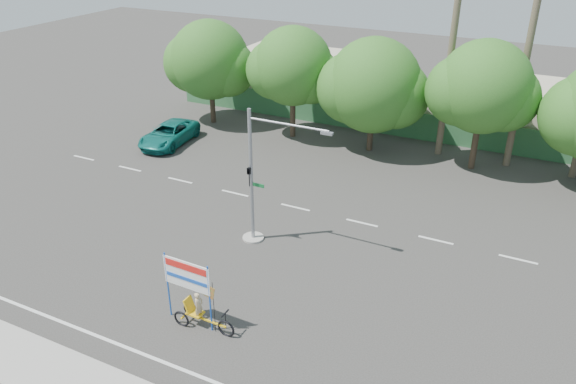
% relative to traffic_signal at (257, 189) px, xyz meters
% --- Properties ---
extents(ground, '(120.00, 120.00, 0.00)m').
position_rel_traffic_signal_xyz_m(ground, '(2.20, -3.98, -2.92)').
color(ground, '#33302D').
rests_on(ground, ground).
extents(fence, '(38.00, 0.08, 2.00)m').
position_rel_traffic_signal_xyz_m(fence, '(2.20, 17.52, -1.92)').
color(fence, '#336B3D').
rests_on(fence, ground).
extents(building_left, '(12.00, 8.00, 4.00)m').
position_rel_traffic_signal_xyz_m(building_left, '(-7.80, 22.02, -0.92)').
color(building_left, beige).
rests_on(building_left, ground).
extents(building_right, '(14.00, 8.00, 3.60)m').
position_rel_traffic_signal_xyz_m(building_right, '(10.20, 22.02, -1.12)').
color(building_right, beige).
rests_on(building_right, ground).
extents(tree_far_left, '(7.14, 6.00, 7.96)m').
position_rel_traffic_signal_xyz_m(tree_far_left, '(-11.85, 14.02, 1.84)').
color(tree_far_left, '#473828').
rests_on(tree_far_left, ground).
extents(tree_left, '(6.66, 5.60, 8.07)m').
position_rel_traffic_signal_xyz_m(tree_left, '(-4.85, 14.02, 2.14)').
color(tree_left, '#473828').
rests_on(tree_left, ground).
extents(tree_center, '(7.62, 6.40, 7.85)m').
position_rel_traffic_signal_xyz_m(tree_center, '(1.14, 14.02, 1.55)').
color(tree_center, '#473828').
rests_on(tree_center, ground).
extents(tree_right, '(6.90, 5.80, 8.36)m').
position_rel_traffic_signal_xyz_m(tree_right, '(8.15, 14.02, 2.32)').
color(tree_right, '#473828').
rests_on(tree_right, ground).
extents(palm_tall, '(3.73, 3.79, 17.45)m').
position_rel_traffic_signal_xyz_m(palm_tall, '(10.20, 15.52, 7.55)').
color(palm_tall, '#70604C').
rests_on(palm_tall, ground).
extents(palm_short, '(3.73, 3.79, 14.45)m').
position_rel_traffic_signal_xyz_m(palm_short, '(5.70, 15.52, 5.94)').
color(palm_short, '#70604C').
rests_on(palm_short, ground).
extents(traffic_signal, '(4.72, 1.10, 7.00)m').
position_rel_traffic_signal_xyz_m(traffic_signal, '(0.00, 0.00, 0.00)').
color(traffic_signal, gray).
rests_on(traffic_signal, ground).
extents(trike_billboard, '(3.20, 0.74, 3.14)m').
position_rel_traffic_signal_xyz_m(trike_billboard, '(0.93, -6.83, -1.66)').
color(trike_billboard, black).
rests_on(trike_billboard, ground).
extents(pickup_truck, '(2.99, 5.62, 1.50)m').
position_rel_traffic_signal_xyz_m(pickup_truck, '(-12.10, 8.70, -2.17)').
color(pickup_truck, '#0F6B61').
rests_on(pickup_truck, ground).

